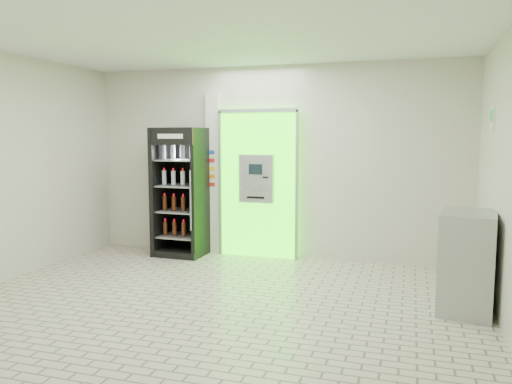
% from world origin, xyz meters
% --- Properties ---
extents(ground, '(6.00, 6.00, 0.00)m').
position_xyz_m(ground, '(0.00, 0.00, 0.00)').
color(ground, beige).
rests_on(ground, ground).
extents(room_shell, '(6.00, 6.00, 6.00)m').
position_xyz_m(room_shell, '(0.00, 0.00, 1.84)').
color(room_shell, beige).
rests_on(room_shell, ground).
extents(atm_assembly, '(1.30, 0.24, 2.33)m').
position_xyz_m(atm_assembly, '(-0.20, 2.41, 1.17)').
color(atm_assembly, '#33FF09').
rests_on(atm_assembly, ground).
extents(pillar, '(0.22, 0.11, 2.60)m').
position_xyz_m(pillar, '(-0.98, 2.45, 1.30)').
color(pillar, silver).
rests_on(pillar, ground).
extents(beverage_cooler, '(0.78, 0.74, 2.04)m').
position_xyz_m(beverage_cooler, '(-1.41, 2.16, 0.98)').
color(beverage_cooler, black).
rests_on(beverage_cooler, ground).
extents(steel_cabinet, '(0.67, 0.89, 1.10)m').
position_xyz_m(steel_cabinet, '(2.72, 0.69, 0.55)').
color(steel_cabinet, '#9EA1A6').
rests_on(steel_cabinet, ground).
extents(exit_sign, '(0.02, 0.22, 0.26)m').
position_xyz_m(exit_sign, '(2.99, 1.40, 2.12)').
color(exit_sign, white).
rests_on(exit_sign, room_shell).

